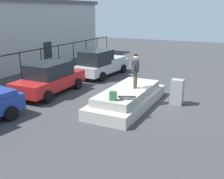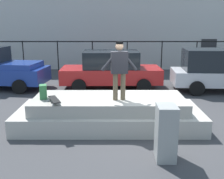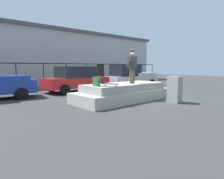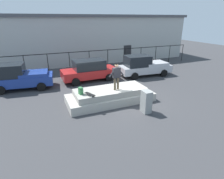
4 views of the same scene
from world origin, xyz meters
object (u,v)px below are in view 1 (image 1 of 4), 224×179
(skateboarder, at_px, (136,69))
(utility_box, at_px, (177,92))
(skateboard, at_px, (127,97))
(car_silver_pickup_far, at_px, (101,63))
(car_red_sedan_mid, at_px, (50,78))
(backpack, at_px, (113,96))

(skateboarder, relative_size, utility_box, 1.29)
(skateboard, bearing_deg, car_silver_pickup_far, 36.29)
(skateboarder, bearing_deg, car_red_sedan_mid, 92.85)
(skateboarder, distance_m, car_red_sedan_mid, 5.18)
(car_red_sedan_mid, relative_size, utility_box, 3.64)
(skateboarder, xyz_separation_m, car_red_sedan_mid, (-0.25, 5.09, -0.96))
(skateboard, bearing_deg, skateboarder, 10.58)
(backpack, relative_size, utility_box, 0.32)
(backpack, distance_m, car_red_sedan_mid, 5.34)
(car_red_sedan_mid, bearing_deg, car_silver_pickup_far, -6.71)
(car_red_sedan_mid, distance_m, utility_box, 7.06)
(car_silver_pickup_far, bearing_deg, skateboard, -143.71)
(skateboard, bearing_deg, backpack, 131.96)
(car_silver_pickup_far, bearing_deg, car_red_sedan_mid, 173.29)
(skateboarder, bearing_deg, skateboard, -169.42)
(backpack, height_order, car_silver_pickup_far, car_silver_pickup_far)
(car_silver_pickup_far, distance_m, utility_box, 7.38)
(skateboard, distance_m, car_silver_pickup_far, 8.17)
(backpack, xyz_separation_m, car_red_sedan_mid, (1.97, 4.96, -0.20))
(backpack, xyz_separation_m, utility_box, (3.24, -1.98, -0.45))
(skateboard, xyz_separation_m, utility_box, (2.83, -1.52, -0.34))
(backpack, relative_size, car_silver_pickup_far, 0.08)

